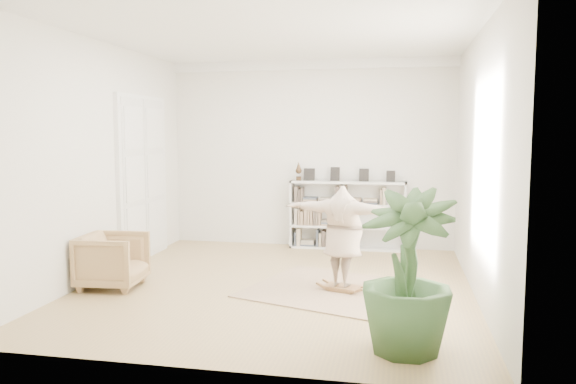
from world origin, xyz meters
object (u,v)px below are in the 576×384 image
object	(u,v)px
bookshelf	(347,216)
houseplant	(407,272)
armchair	(113,260)
person	(343,234)
rocker_board	(342,287)

from	to	relation	value
bookshelf	houseplant	bearing A→B (deg)	-78.03
bookshelf	armchair	distance (m)	4.56
armchair	person	size ratio (longest dim) A/B	0.50
houseplant	person	bearing A→B (deg)	112.53
armchair	houseplant	distance (m)	4.44
armchair	person	bearing A→B (deg)	-87.96
bookshelf	houseplant	distance (m)	5.13
person	houseplant	bearing A→B (deg)	130.49
armchair	rocker_board	xyz separation A→B (m)	(3.26, 0.41, -0.33)
bookshelf	rocker_board	bearing A→B (deg)	-85.83
bookshelf	rocker_board	distance (m)	3.03
rocker_board	person	distance (m)	0.76
person	armchair	bearing A→B (deg)	25.13
armchair	rocker_board	bearing A→B (deg)	-87.96
armchair	bookshelf	bearing A→B (deg)	-47.12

